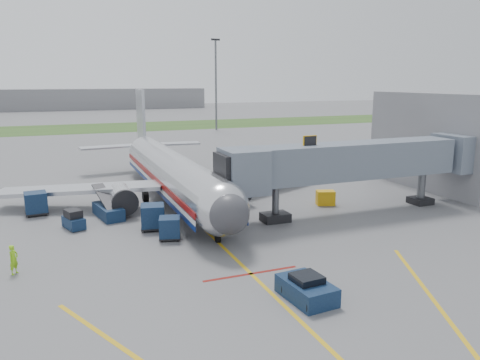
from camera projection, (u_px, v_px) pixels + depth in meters
name	position (u px, v px, depth m)	size (l,w,h in m)	color
ground	(228.00, 251.00, 31.42)	(400.00, 400.00, 0.00)	#565659
grass_strip	(99.00, 128.00, 113.14)	(300.00, 25.00, 0.01)	#2D4C1E
apron_markings	(276.00, 298.00, 24.70)	(21.52, 50.00, 0.01)	gold
airliner	(172.00, 172.00, 44.71)	(32.10, 35.67, 10.25)	silver
jet_bridge	(349.00, 162.00, 39.70)	(25.30, 4.00, 6.90)	slate
terminal	(456.00, 140.00, 50.36)	(10.00, 16.00, 10.00)	slate
light_mast_right	(216.00, 83.00, 106.35)	(2.00, 0.44, 20.40)	#595B60
distant_terminal	(51.00, 100.00, 181.31)	(120.00, 14.00, 8.00)	slate
pushback_tug	(306.00, 289.00, 24.48)	(2.25, 3.40, 1.35)	#0C1C37
baggage_tug	(74.00, 220.00, 36.18)	(1.77, 2.39, 1.50)	#0C1C37
baggage_cart_a	(153.00, 217.00, 35.92)	(2.10, 2.10, 1.94)	#0C1C37
baggage_cart_b	(36.00, 203.00, 39.87)	(1.97, 1.97, 1.95)	#0C1C37
baggage_cart_c	(170.00, 228.00, 33.73)	(1.85, 1.85, 1.63)	#0C1C37
belt_loader	(108.00, 210.00, 39.22)	(2.33, 5.03, 2.38)	#0C1C37
ground_power_cart	(325.00, 198.00, 43.13)	(1.91, 1.58, 1.31)	#DE9F0D
ramp_worker	(14.00, 260.00, 27.60)	(0.65, 0.43, 1.79)	#8CD719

